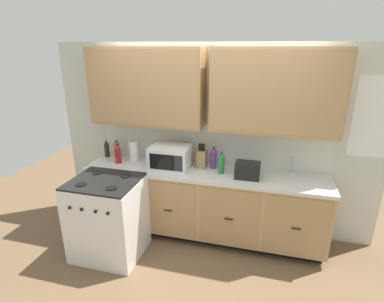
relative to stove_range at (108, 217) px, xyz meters
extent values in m
plane|color=brown|center=(0.99, 0.33, -0.47)|extent=(8.00, 8.00, 0.00)
cube|color=silver|center=(0.99, 0.96, 0.72)|extent=(4.12, 0.05, 2.38)
cube|color=silver|center=(0.99, 0.93, 0.63)|extent=(2.92, 0.01, 0.40)
cube|color=tan|center=(0.23, 0.76, 1.40)|extent=(1.41, 0.34, 0.93)
cube|color=#A58052|center=(0.23, 0.59, 1.40)|extent=(1.38, 0.01, 0.87)
cube|color=tan|center=(1.74, 0.76, 1.40)|extent=(1.41, 0.34, 0.93)
cube|color=#A58052|center=(1.74, 0.59, 1.40)|extent=(1.38, 0.01, 0.87)
cube|color=white|center=(2.80, 0.93, 1.13)|extent=(0.44, 0.01, 0.90)
cube|color=black|center=(0.99, 0.66, -0.42)|extent=(2.86, 0.48, 0.10)
cube|color=tan|center=(0.99, 0.63, 0.01)|extent=(2.92, 0.60, 0.76)
cube|color=#A88354|center=(-0.11, 0.33, 0.01)|extent=(0.67, 0.01, 0.70)
cube|color=black|center=(-0.11, 0.31, 0.01)|extent=(0.10, 0.01, 0.01)
cube|color=#A88354|center=(0.62, 0.33, 0.01)|extent=(0.67, 0.01, 0.70)
cube|color=black|center=(0.62, 0.31, 0.01)|extent=(0.10, 0.01, 0.01)
cube|color=#A88354|center=(1.35, 0.33, 0.01)|extent=(0.67, 0.01, 0.70)
cube|color=black|center=(1.35, 0.31, 0.01)|extent=(0.10, 0.01, 0.01)
cube|color=#A88354|center=(2.08, 0.33, 0.01)|extent=(0.67, 0.01, 0.70)
cube|color=black|center=(2.08, 0.31, 0.01)|extent=(0.10, 0.01, 0.01)
cube|color=silver|center=(0.99, 0.63, 0.41)|extent=(2.95, 0.63, 0.04)
cube|color=#A8AAAF|center=(2.00, 0.66, 0.42)|extent=(0.56, 0.38, 0.02)
cube|color=white|center=(0.00, 0.00, -0.01)|extent=(0.76, 0.66, 0.92)
cube|color=black|center=(0.00, 0.00, 0.46)|extent=(0.74, 0.65, 0.02)
cylinder|color=black|center=(-0.18, -0.16, 0.47)|extent=(0.12, 0.12, 0.01)
cylinder|color=black|center=(0.18, -0.16, 0.47)|extent=(0.12, 0.12, 0.01)
cylinder|color=black|center=(-0.18, 0.16, 0.47)|extent=(0.12, 0.12, 0.01)
cylinder|color=black|center=(0.18, 0.16, 0.47)|extent=(0.12, 0.12, 0.01)
cylinder|color=black|center=(-0.22, -0.34, 0.28)|extent=(0.03, 0.02, 0.03)
cylinder|color=black|center=(-0.08, -0.34, 0.28)|extent=(0.03, 0.02, 0.03)
cylinder|color=black|center=(0.08, -0.34, 0.28)|extent=(0.03, 0.02, 0.03)
cylinder|color=black|center=(0.22, -0.34, 0.28)|extent=(0.03, 0.02, 0.03)
cube|color=white|center=(0.56, 0.61, 0.57)|extent=(0.48, 0.36, 0.28)
cube|color=black|center=(0.52, 0.43, 0.57)|extent=(0.31, 0.01, 0.19)
cube|color=#28282D|center=(0.72, 0.43, 0.57)|extent=(0.10, 0.01, 0.19)
cube|color=black|center=(1.51, 0.55, 0.53)|extent=(0.28, 0.18, 0.19)
cube|color=black|center=(1.46, 0.55, 0.62)|extent=(0.02, 0.13, 0.01)
cube|color=black|center=(1.56, 0.55, 0.62)|extent=(0.02, 0.13, 0.01)
cube|color=#9C794E|center=(0.93, 0.73, 0.54)|extent=(0.11, 0.14, 0.22)
cylinder|color=black|center=(0.90, 0.72, 0.70)|extent=(0.02, 0.02, 0.09)
cylinder|color=black|center=(0.92, 0.72, 0.70)|extent=(0.02, 0.02, 0.09)
cylinder|color=black|center=(0.94, 0.72, 0.70)|extent=(0.02, 0.02, 0.09)
cylinder|color=black|center=(0.96, 0.72, 0.70)|extent=(0.02, 0.02, 0.09)
cylinder|color=#B2B5BA|center=(2.00, 0.84, 0.53)|extent=(0.02, 0.02, 0.20)
cylinder|color=white|center=(0.01, 0.73, 0.56)|extent=(0.12, 0.12, 0.26)
cylinder|color=#237A38|center=(1.20, 0.61, 0.54)|extent=(0.07, 0.07, 0.21)
cone|color=#237A38|center=(1.20, 0.61, 0.67)|extent=(0.07, 0.07, 0.05)
cylinder|color=black|center=(1.20, 0.61, 0.68)|extent=(0.03, 0.03, 0.02)
cylinder|color=maroon|center=(-0.14, 0.59, 0.54)|extent=(0.08, 0.08, 0.20)
cone|color=maroon|center=(-0.14, 0.59, 0.66)|extent=(0.07, 0.07, 0.05)
cylinder|color=black|center=(-0.14, 0.59, 0.68)|extent=(0.03, 0.03, 0.02)
cylinder|color=#9E6619|center=(-0.26, 0.79, 0.53)|extent=(0.08, 0.08, 0.19)
cone|color=#9E6619|center=(-0.26, 0.79, 0.65)|extent=(0.07, 0.07, 0.05)
cylinder|color=black|center=(-0.26, 0.79, 0.66)|extent=(0.03, 0.03, 0.02)
cylinder|color=black|center=(-0.41, 0.77, 0.52)|extent=(0.07, 0.07, 0.18)
cone|color=black|center=(-0.41, 0.77, 0.64)|extent=(0.06, 0.06, 0.05)
cylinder|color=black|center=(-0.41, 0.77, 0.65)|extent=(0.02, 0.02, 0.02)
cylinder|color=#663384|center=(1.08, 0.75, 0.54)|extent=(0.08, 0.08, 0.22)
cone|color=#663384|center=(1.08, 0.75, 0.68)|extent=(0.07, 0.07, 0.05)
cylinder|color=black|center=(1.08, 0.75, 0.70)|extent=(0.03, 0.03, 0.02)
camera|label=1|loc=(1.72, -2.67, 1.87)|focal=28.22mm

